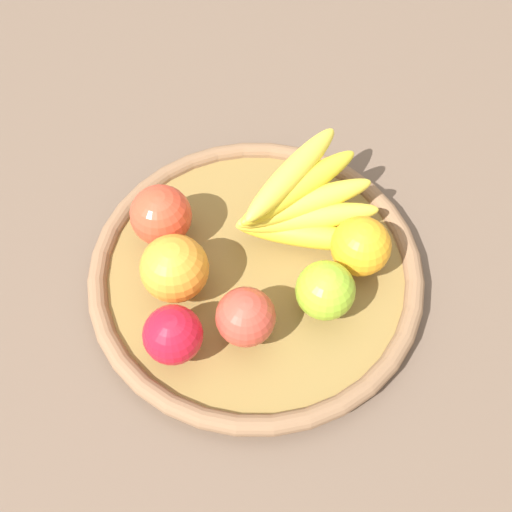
% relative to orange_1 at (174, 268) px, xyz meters
% --- Properties ---
extents(ground_plane, '(2.40, 2.40, 0.00)m').
position_rel_orange_1_xyz_m(ground_plane, '(0.02, 0.10, -0.07)').
color(ground_plane, brown).
rests_on(ground_plane, ground).
extents(basket, '(0.42, 0.42, 0.03)m').
position_rel_orange_1_xyz_m(basket, '(0.02, 0.10, -0.06)').
color(basket, olive).
rests_on(basket, ground_plane).
extents(orange_1, '(0.10, 0.10, 0.08)m').
position_rel_orange_1_xyz_m(orange_1, '(0.00, 0.00, 0.00)').
color(orange_1, orange).
rests_on(orange_1, basket).
extents(banana_bunch, '(0.18, 0.18, 0.09)m').
position_rel_orange_1_xyz_m(banana_bunch, '(-0.01, 0.18, 0.00)').
color(banana_bunch, yellow).
rests_on(banana_bunch, basket).
extents(apple_0, '(0.08, 0.08, 0.07)m').
position_rel_orange_1_xyz_m(apple_0, '(0.09, 0.05, -0.01)').
color(apple_0, '#C24132').
rests_on(apple_0, basket).
extents(apple_3, '(0.08, 0.08, 0.08)m').
position_rel_orange_1_xyz_m(apple_3, '(-0.08, 0.02, -0.00)').
color(apple_3, '#DF422A').
rests_on(apple_3, basket).
extents(apple_1, '(0.10, 0.10, 0.07)m').
position_rel_orange_1_xyz_m(apple_1, '(0.10, 0.14, -0.01)').
color(apple_1, '#8BB829').
rests_on(apple_1, basket).
extents(orange_0, '(0.10, 0.10, 0.07)m').
position_rel_orange_1_xyz_m(orange_0, '(0.07, 0.21, -0.00)').
color(orange_0, orange).
rests_on(orange_0, basket).
extents(apple_2, '(0.08, 0.08, 0.07)m').
position_rel_orange_1_xyz_m(apple_2, '(0.07, -0.03, -0.01)').
color(apple_2, red).
rests_on(apple_2, basket).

